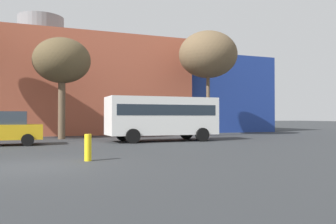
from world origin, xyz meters
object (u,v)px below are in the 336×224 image
Objects in this scene: parked_car_2 at (2,129)px; bare_tree_2 at (62,61)px; bare_tree_0 at (208,55)px; white_bus at (162,115)px; bollard_yellow_0 at (88,148)px.

parked_car_2 is 7.04m from bare_tree_2.
bare_tree_2 is (-11.25, -0.09, -1.20)m from bare_tree_0.
white_bus is at bearing -37.59° from bare_tree_2.
bollard_yellow_0 is at bearing 111.89° from parked_car_2.
parked_car_2 is at bearing 0.03° from white_bus.
bollard_yellow_0 is (-11.32, -12.61, -6.03)m from bare_tree_0.
bare_tree_0 is 11.32m from bare_tree_2.
white_bus is 7.40× the size of bollard_yellow_0.
bare_tree_2 is (3.34, 4.37, 4.40)m from parked_car_2.
parked_car_2 is at bearing 111.89° from bollard_yellow_0.
bare_tree_2 reaches higher than bollard_yellow_0.
bare_tree_2 reaches higher than parked_car_2.
bare_tree_0 is at bearing -141.45° from white_bus.
bare_tree_0 is 1.22× the size of bare_tree_2.
white_bus is 0.81× the size of bare_tree_0.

